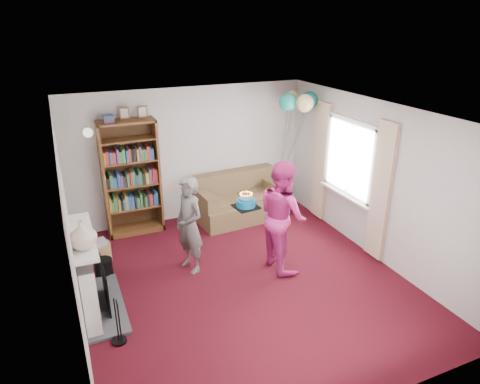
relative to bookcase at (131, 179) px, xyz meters
name	(u,v)px	position (x,y,z in m)	size (l,w,h in m)	color
ground	(244,281)	(1.15, -2.30, -1.00)	(5.00, 5.00, 0.00)	#370810
wall_back	(190,154)	(1.15, 0.21, 0.25)	(4.50, 0.02, 2.50)	silver
wall_left	(69,235)	(-1.11, -2.30, 0.25)	(0.02, 5.00, 2.50)	silver
wall_right	(375,181)	(3.41, -2.30, 0.25)	(0.02, 5.00, 2.50)	silver
ceiling	(244,113)	(1.15, -2.30, 1.51)	(4.50, 5.00, 0.01)	white
fireplace	(91,276)	(-0.94, -2.11, -0.49)	(0.55, 1.80, 1.12)	#3F3F42
window_bay	(349,172)	(3.35, -1.70, 0.20)	(0.14, 2.02, 2.20)	white
wall_sconce	(88,133)	(-0.60, 0.06, 0.88)	(0.16, 0.23, 0.16)	gold
bookcase	(131,179)	(0.00, 0.00, 0.00)	(0.97, 0.42, 2.26)	#472B14
sofa	(239,201)	(1.96, -0.23, -0.67)	(1.66, 0.88, 0.88)	brown
wicker_basket	(98,252)	(-0.75, -0.88, -0.83)	(0.41, 0.41, 0.36)	#987747
person_striped	(189,225)	(0.54, -1.66, -0.25)	(0.55, 0.36, 1.50)	black
person_magenta	(282,216)	(1.86, -2.12, -0.14)	(0.84, 0.65, 1.72)	#BD2571
birthday_cake	(246,203)	(1.31, -2.00, 0.11)	(0.33, 0.33, 0.22)	black
balloons	(298,101)	(3.04, -0.48, 1.22)	(0.76, 0.76, 1.72)	#3F3F3F
mantel_vase	(82,235)	(-0.97, -2.45, 0.30)	(0.33, 0.33, 0.34)	beige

